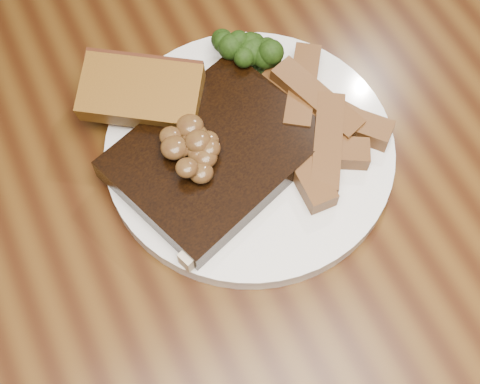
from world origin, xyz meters
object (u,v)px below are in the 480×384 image
object	(u,v)px
plate	(250,151)
steak	(215,154)
dining_table	(215,242)
garlic_bread	(144,106)
potato_wedges	(311,120)

from	to	relation	value
plate	steak	size ratio (longest dim) A/B	1.55
dining_table	steak	bearing A→B (deg)	58.60
plate	steak	xyz separation A→B (m)	(-0.03, -0.00, 0.02)
dining_table	garlic_bread	distance (m)	0.16
steak	potato_wedges	size ratio (longest dim) A/B	1.39
dining_table	steak	world-z (taller)	steak
steak	garlic_bread	bearing A→B (deg)	96.15
dining_table	garlic_bread	bearing A→B (deg)	100.97
steak	potato_wedges	distance (m)	0.09
plate	steak	distance (m)	0.04
potato_wedges	dining_table	bearing A→B (deg)	-167.66
potato_wedges	plate	bearing A→B (deg)	175.99
steak	plate	bearing A→B (deg)	-19.85
plate	potato_wedges	distance (m)	0.06
dining_table	plate	bearing A→B (deg)	29.11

